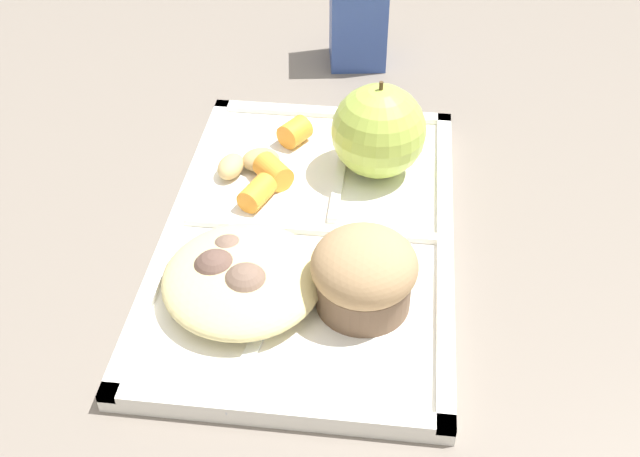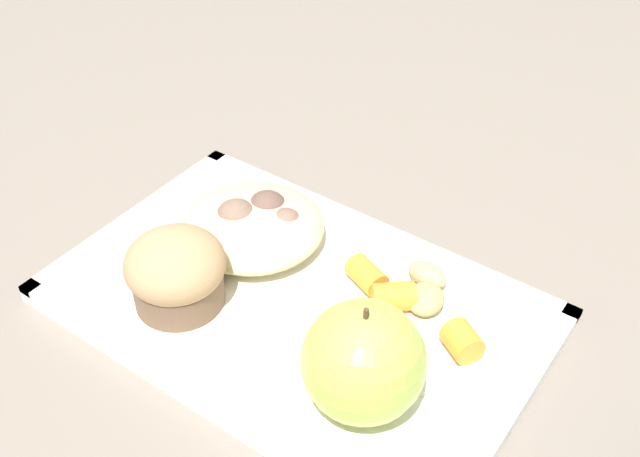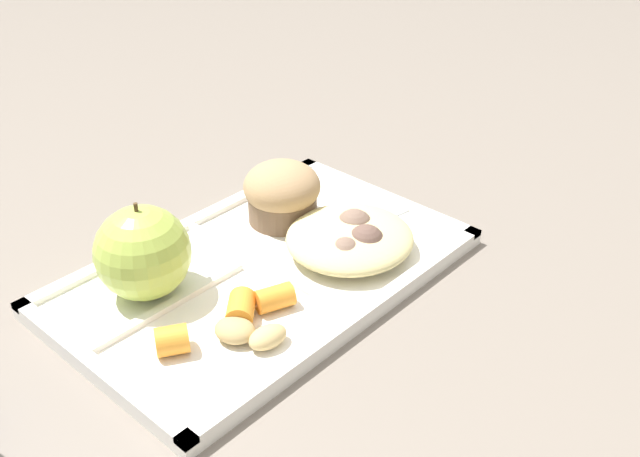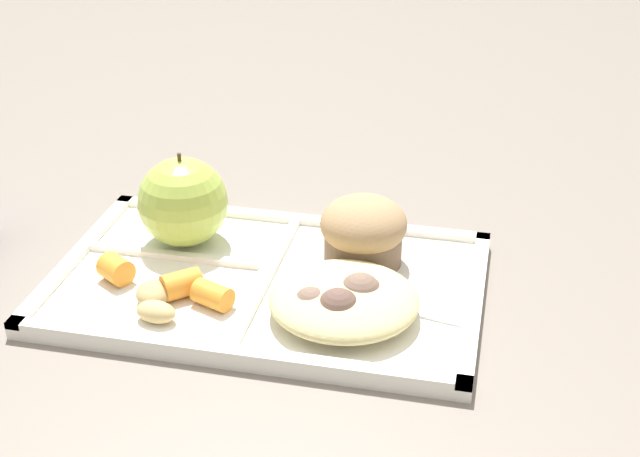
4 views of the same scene
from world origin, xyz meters
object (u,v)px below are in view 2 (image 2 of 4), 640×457
at_px(lunch_tray, 297,307).
at_px(plastic_fork, 208,236).
at_px(bran_muffin, 176,272).
at_px(green_apple, 363,362).

relative_size(lunch_tray, plastic_fork, 2.75).
bearing_deg(bran_muffin, green_apple, -180.00).
bearing_deg(lunch_tray, plastic_fork, -10.12).
xyz_separation_m(lunch_tray, plastic_fork, (0.11, -0.02, 0.01)).
bearing_deg(green_apple, plastic_fork, -18.91).
bearing_deg(lunch_tray, green_apple, 151.66).
bearing_deg(plastic_fork, lunch_tray, 169.88).
xyz_separation_m(bran_muffin, plastic_fork, (0.03, -0.07, -0.03)).
relative_size(lunch_tray, green_apple, 4.12).
bearing_deg(plastic_fork, green_apple, 161.09).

